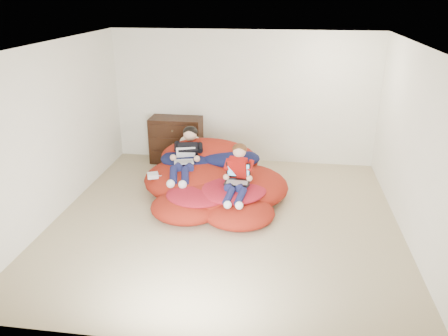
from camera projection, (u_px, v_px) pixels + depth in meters
room_shell at (225, 206)px, 6.37m from camera, size 5.10×5.10×2.77m
dresser at (176, 140)px, 8.50m from camera, size 0.98×0.55×0.89m
beanbag_pile at (213, 182)px, 7.10m from camera, size 2.40×2.24×0.86m
cream_pillow at (191, 142)px, 7.83m from camera, size 0.40×0.25×0.25m
older_boy at (186, 153)px, 7.19m from camera, size 0.41×1.25×0.66m
younger_boy at (238, 172)px, 6.49m from camera, size 0.37×0.92×0.71m
laptop_white at (185, 158)px, 7.08m from camera, size 0.36×0.39×0.21m
laptop_black at (238, 177)px, 6.50m from camera, size 0.38×0.33×0.27m
power_adapter at (153, 175)px, 6.93m from camera, size 0.22×0.22×0.06m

